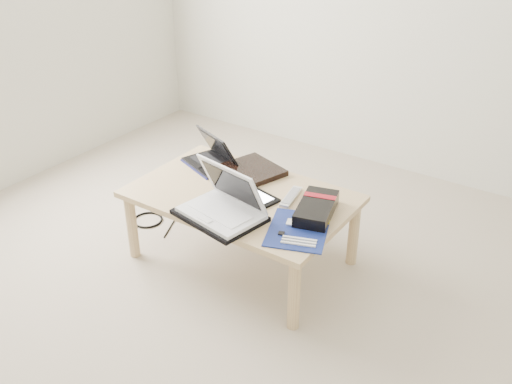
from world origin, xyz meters
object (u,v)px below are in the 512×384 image
Objects in this scene: coffee_table at (241,202)px; netbook at (212,158)px; white_laptop at (224,203)px; gpu_box at (316,209)px.

coffee_table is 0.39m from netbook.
coffee_table is 3.19× the size of netbook.
netbook is 0.56m from white_laptop.
white_laptop is (0.39, -0.40, 0.03)m from netbook.
netbook is at bearing 168.89° from gpu_box.
netbook is at bearing 134.33° from white_laptop.
white_laptop is (0.06, -0.22, 0.12)m from coffee_table.
netbook is 0.75m from gpu_box.
coffee_table is 0.26m from white_laptop.
white_laptop is at bearing -45.67° from netbook.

